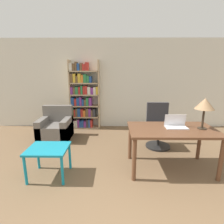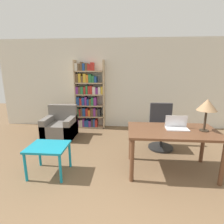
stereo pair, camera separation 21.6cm
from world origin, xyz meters
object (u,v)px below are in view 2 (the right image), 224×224
(laptop, at_px, (177,126))
(bookshelf, at_px, (88,97))
(table_lamp, at_px, (207,106))
(office_chair, at_px, (161,129))
(armchair, at_px, (60,127))
(side_table_blue, at_px, (48,150))
(desk, at_px, (172,136))

(laptop, height_order, bookshelf, bookshelf)
(table_lamp, relative_size, office_chair, 0.53)
(laptop, distance_m, bookshelf, 3.06)
(laptop, height_order, table_lamp, table_lamp)
(table_lamp, relative_size, armchair, 0.65)
(table_lamp, bearing_deg, armchair, 154.54)
(table_lamp, xyz_separation_m, side_table_blue, (-2.65, -0.26, -0.77))
(office_chair, xyz_separation_m, armchair, (-2.60, 0.45, -0.18))
(bookshelf, bearing_deg, table_lamp, -43.38)
(table_lamp, xyz_separation_m, bookshelf, (-2.48, 2.34, -0.24))
(armchair, distance_m, bookshelf, 1.27)
(side_table_blue, bearing_deg, desk, 6.99)
(laptop, distance_m, office_chair, 1.02)
(office_chair, bearing_deg, armchair, 170.07)
(desk, distance_m, armchair, 2.99)
(side_table_blue, bearing_deg, bookshelf, 86.32)
(bookshelf, bearing_deg, desk, -49.98)
(side_table_blue, relative_size, bookshelf, 0.32)
(office_chair, bearing_deg, bookshelf, 146.23)
(desk, distance_m, office_chair, 1.04)
(table_lamp, relative_size, bookshelf, 0.26)
(armchair, bearing_deg, table_lamp, -25.46)
(laptop, distance_m, side_table_blue, 2.27)
(office_chair, height_order, bookshelf, bookshelf)
(desk, relative_size, armchair, 1.80)
(armchair, bearing_deg, bookshelf, 54.91)
(desk, relative_size, bookshelf, 0.73)
(table_lamp, bearing_deg, side_table_blue, -174.50)
(table_lamp, bearing_deg, laptop, 170.62)
(armchair, bearing_deg, laptop, -27.78)
(office_chair, relative_size, side_table_blue, 1.58)
(laptop, xyz_separation_m, armchair, (-2.66, 1.40, -0.55))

